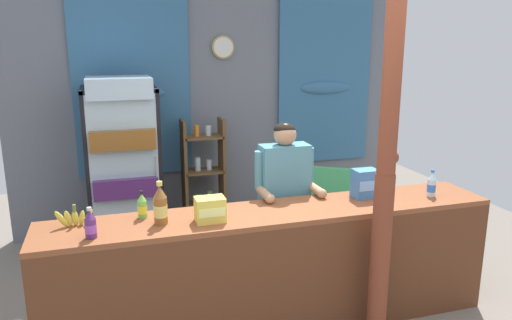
# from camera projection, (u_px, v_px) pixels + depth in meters

# --- Properties ---
(ground_plane) EXTENTS (7.41, 7.41, 0.00)m
(ground_plane) POSITION_uv_depth(u_px,v_px,m) (264.00, 284.00, 4.55)
(ground_plane) COLOR slate
(back_wall_curtained) EXTENTS (4.74, 0.22, 2.75)m
(back_wall_curtained) POSITION_uv_depth(u_px,v_px,m) (220.00, 107.00, 5.85)
(back_wall_curtained) COLOR slate
(back_wall_curtained) RESTS_ON ground
(stall_counter) EXTENTS (3.46, 0.55, 0.95)m
(stall_counter) POSITION_uv_depth(u_px,v_px,m) (280.00, 261.00, 3.69)
(stall_counter) COLOR brown
(stall_counter) RESTS_ON ground
(timber_post) EXTENTS (0.16, 0.14, 2.60)m
(timber_post) POSITION_uv_depth(u_px,v_px,m) (385.00, 181.00, 3.42)
(timber_post) COLOR brown
(timber_post) RESTS_ON ground
(drink_fridge) EXTENTS (0.75, 0.75, 1.84)m
(drink_fridge) POSITION_uv_depth(u_px,v_px,m) (123.00, 156.00, 5.16)
(drink_fridge) COLOR black
(drink_fridge) RESTS_ON ground
(bottle_shelf_rack) EXTENTS (0.48, 0.28, 1.34)m
(bottle_shelf_rack) POSITION_uv_depth(u_px,v_px,m) (204.00, 175.00, 5.65)
(bottle_shelf_rack) COLOR brown
(bottle_shelf_rack) RESTS_ON ground
(plastic_lawn_chair) EXTENTS (0.61, 0.61, 0.86)m
(plastic_lawn_chair) POSITION_uv_depth(u_px,v_px,m) (332.00, 197.00, 5.50)
(plastic_lawn_chair) COLOR #4CC675
(plastic_lawn_chair) RESTS_ON ground
(shopkeeper) EXTENTS (0.52, 0.42, 1.53)m
(shopkeeper) POSITION_uv_depth(u_px,v_px,m) (284.00, 189.00, 4.17)
(shopkeeper) COLOR #28282D
(shopkeeper) RESTS_ON ground
(soda_bottle_iced_tea) EXTENTS (0.10, 0.10, 0.31)m
(soda_bottle_iced_tea) POSITION_uv_depth(u_px,v_px,m) (160.00, 206.00, 3.41)
(soda_bottle_iced_tea) COLOR brown
(soda_bottle_iced_tea) RESTS_ON stall_counter
(soda_bottle_lime_soda) EXTENTS (0.07, 0.07, 0.20)m
(soda_bottle_lime_soda) POSITION_uv_depth(u_px,v_px,m) (142.00, 206.00, 3.54)
(soda_bottle_lime_soda) COLOR #75C64C
(soda_bottle_lime_soda) RESTS_ON stall_counter
(soda_bottle_water) EXTENTS (0.07, 0.07, 0.22)m
(soda_bottle_water) POSITION_uv_depth(u_px,v_px,m) (432.00, 185.00, 4.02)
(soda_bottle_water) COLOR silver
(soda_bottle_water) RESTS_ON stall_counter
(soda_bottle_grape_soda) EXTENTS (0.08, 0.08, 0.21)m
(soda_bottle_grape_soda) POSITION_uv_depth(u_px,v_px,m) (90.00, 225.00, 3.18)
(soda_bottle_grape_soda) COLOR #56286B
(soda_bottle_grape_soda) RESTS_ON stall_counter
(snack_box_instant_noodle) EXTENTS (0.21, 0.15, 0.18)m
(snack_box_instant_noodle) POSITION_uv_depth(u_px,v_px,m) (210.00, 209.00, 3.47)
(snack_box_instant_noodle) COLOR #EAD14C
(snack_box_instant_noodle) RESTS_ON stall_counter
(snack_box_biscuit) EXTENTS (0.19, 0.15, 0.23)m
(snack_box_biscuit) POSITION_uv_depth(u_px,v_px,m) (365.00, 184.00, 3.99)
(snack_box_biscuit) COLOR #3D75B7
(snack_box_biscuit) RESTS_ON stall_counter
(banana_bunch) EXTENTS (0.27, 0.07, 0.16)m
(banana_bunch) POSITION_uv_depth(u_px,v_px,m) (74.00, 218.00, 3.39)
(banana_bunch) COLOR #DBCC42
(banana_bunch) RESTS_ON stall_counter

